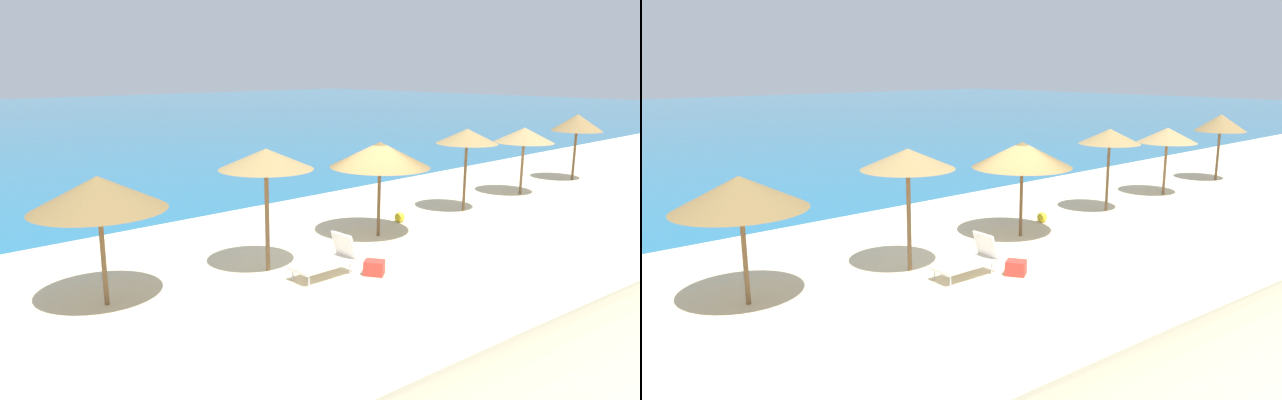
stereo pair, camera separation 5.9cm
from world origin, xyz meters
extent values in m
plane|color=beige|center=(0.00, 0.00, 0.00)|extent=(160.00, 160.00, 0.00)
cylinder|color=brown|center=(-6.49, 0.94, 1.02)|extent=(0.09, 0.09, 2.05)
cone|color=olive|center=(-6.49, 0.94, 2.22)|extent=(2.55, 2.55, 0.65)
cylinder|color=brown|center=(-2.95, 0.41, 1.25)|extent=(0.10, 0.10, 2.49)
cone|color=#9E7F4C|center=(-2.95, 0.41, 2.57)|extent=(2.10, 2.10, 0.45)
cylinder|color=brown|center=(1.04, 0.66, 1.03)|extent=(0.09, 0.09, 2.06)
cone|color=olive|center=(1.04, 0.66, 2.25)|extent=(2.70, 2.70, 0.68)
cylinder|color=brown|center=(5.21, 0.76, 1.16)|extent=(0.09, 0.09, 2.33)
cone|color=#9E7F4C|center=(5.21, 0.76, 2.41)|extent=(1.92, 1.92, 0.47)
cylinder|color=brown|center=(8.98, 0.89, 1.02)|extent=(0.10, 0.10, 2.04)
cone|color=tan|center=(8.98, 0.89, 2.16)|extent=(2.10, 2.10, 0.53)
cylinder|color=brown|center=(13.14, 0.91, 1.08)|extent=(0.10, 0.10, 2.16)
cone|color=olive|center=(13.14, 0.91, 2.35)|extent=(1.99, 1.99, 0.67)
cube|color=white|center=(-2.35, -0.74, 0.29)|extent=(1.42, 0.66, 0.07)
cube|color=white|center=(-1.68, -0.76, 0.60)|extent=(0.26, 0.64, 0.60)
cylinder|color=silver|center=(-2.94, -0.46, 0.13)|extent=(0.04, 0.04, 0.26)
cylinder|color=silver|center=(-2.95, -1.00, 0.13)|extent=(0.04, 0.04, 0.26)
cylinder|color=silver|center=(-1.74, -0.49, 0.13)|extent=(0.04, 0.04, 0.26)
cylinder|color=silver|center=(-1.75, -1.03, 0.13)|extent=(0.04, 0.04, 0.26)
sphere|color=yellow|center=(2.61, 1.23, 0.15)|extent=(0.30, 0.30, 0.30)
cube|color=red|center=(-1.37, -1.40, 0.16)|extent=(0.54, 0.56, 0.32)
camera|label=1|loc=(-10.76, -9.92, 4.52)|focal=33.48mm
camera|label=2|loc=(-10.72, -9.96, 4.52)|focal=33.48mm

